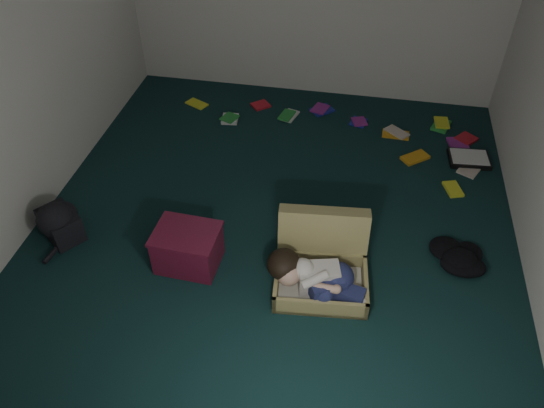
% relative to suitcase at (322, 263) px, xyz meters
% --- Properties ---
extents(floor, '(4.50, 4.50, 0.00)m').
position_rel_suitcase_xyz_m(floor, '(-0.45, 0.52, -0.15)').
color(floor, black).
rests_on(floor, ground).
extents(wall_front, '(4.50, 0.00, 4.50)m').
position_rel_suitcase_xyz_m(wall_front, '(-0.45, -1.73, 1.15)').
color(wall_front, silver).
rests_on(wall_front, ground).
extents(wall_left, '(0.00, 4.50, 4.50)m').
position_rel_suitcase_xyz_m(wall_left, '(-2.45, 0.52, 1.15)').
color(wall_left, silver).
rests_on(wall_left, ground).
extents(suitcase, '(0.75, 0.73, 0.50)m').
position_rel_suitcase_xyz_m(suitcase, '(0.00, 0.00, 0.00)').
color(suitcase, tan).
rests_on(suitcase, floor).
extents(person, '(0.75, 0.36, 0.31)m').
position_rel_suitcase_xyz_m(person, '(-0.03, -0.18, 0.04)').
color(person, beige).
rests_on(person, suitcase).
extents(maroon_bin, '(0.51, 0.41, 0.34)m').
position_rel_suitcase_xyz_m(maroon_bin, '(-1.03, -0.05, 0.02)').
color(maroon_bin, '#5B1228').
rests_on(maroon_bin, floor).
extents(backpack, '(0.57, 0.55, 0.27)m').
position_rel_suitcase_xyz_m(backpack, '(-2.15, 0.04, -0.02)').
color(backpack, black).
rests_on(backpack, floor).
extents(clothing_pile, '(0.48, 0.43, 0.13)m').
position_rel_suitcase_xyz_m(clothing_pile, '(1.07, 0.36, -0.09)').
color(clothing_pile, black).
rests_on(clothing_pile, floor).
extents(paper_tray, '(0.41, 0.32, 0.05)m').
position_rel_suitcase_xyz_m(paper_tray, '(1.25, 1.72, -0.12)').
color(paper_tray, black).
rests_on(paper_tray, floor).
extents(book_scatter, '(3.15, 1.38, 0.02)m').
position_rel_suitcase_xyz_m(book_scatter, '(0.19, 2.01, -0.14)').
color(book_scatter, yellow).
rests_on(book_scatter, floor).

